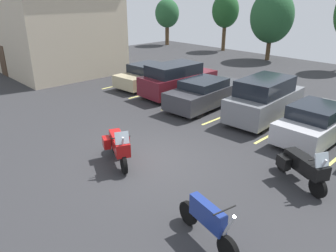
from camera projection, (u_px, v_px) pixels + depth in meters
name	position (u px, v px, depth m)	size (l,w,h in m)	color
ground	(148.00, 161.00, 11.41)	(44.00, 44.00, 0.10)	#2D2D30
motorcycle_touring	(119.00, 145.00, 10.93)	(2.13, 1.23, 1.43)	black
motorcycle_second	(208.00, 221.00, 7.44)	(2.08, 0.68, 1.26)	black
motorcycle_third	(303.00, 166.00, 9.69)	(2.02, 1.27, 1.36)	black
parking_stripes	(234.00, 112.00, 15.93)	(16.25, 4.75, 0.01)	#EAE066
car_champagne	(148.00, 75.00, 20.18)	(2.17, 4.41, 1.43)	#C1B289
car_maroon	(177.00, 79.00, 18.32)	(2.02, 4.59, 1.83)	maroon
car_charcoal	(206.00, 93.00, 16.51)	(2.14, 4.97, 1.46)	#38383D
car_grey	(265.00, 99.00, 14.69)	(2.06, 4.51, 1.96)	slate
car_silver	(318.00, 122.00, 12.83)	(1.78, 4.59, 1.50)	#B7B7BC
building_side	(47.00, 26.00, 24.11)	(11.15, 7.64, 6.33)	#BCAD93
tree_right	(225.00, 11.00, 31.72)	(2.61, 2.61, 5.50)	#4C3823
tree_center_left	(272.00, 16.00, 27.17)	(3.59, 3.59, 5.82)	#4C3823
tree_left	(167.00, 14.00, 35.63)	(2.63, 2.63, 4.91)	#4C3823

